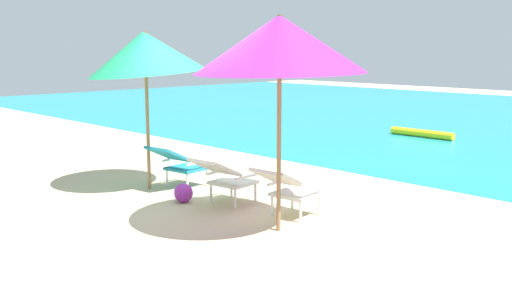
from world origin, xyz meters
name	(u,v)px	position (x,y,z in m)	size (l,w,h in m)	color
ground_plane	(389,163)	(0.00, 4.00, 0.00)	(40.00, 40.00, 0.00)	#CCB78E
swim_buoy	(422,133)	(-1.22, 7.26, 0.10)	(0.18, 0.18, 1.60)	yellow
lounge_chair_left	(178,162)	(-1.13, 0.07, 0.40)	(0.64, 0.93, 0.68)	teal
lounge_chair_center	(225,176)	(0.07, -0.06, 0.40)	(0.63, 0.93, 0.68)	silver
lounge_chair_right	(288,187)	(1.09, 0.08, 0.40)	(0.61, 0.92, 0.68)	silver
beach_umbrella_left	(145,53)	(-1.41, -0.27, 2.03)	(2.33, 2.34, 2.40)	olive
beach_umbrella_right	(280,44)	(1.35, -0.35, 2.13)	(2.63, 2.64, 2.47)	olive
beach_ball	(183,193)	(-0.42, -0.38, 0.13)	(0.26, 0.26, 0.26)	purple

